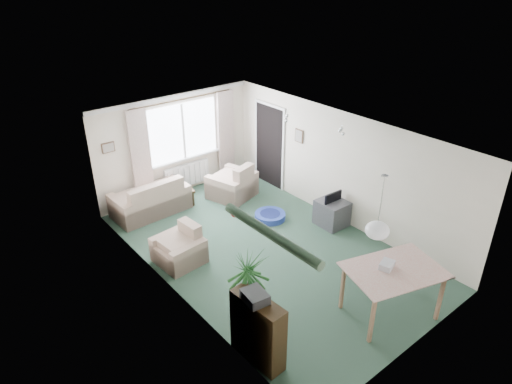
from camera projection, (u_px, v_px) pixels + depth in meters
ground at (266, 250)px, 8.92m from camera, size 6.50×6.50×0.00m
window at (183, 131)px, 10.56m from camera, size 1.80×0.03×1.30m
curtain_rod at (182, 99)px, 10.15m from camera, size 2.60×0.03×0.03m
curtain_left at (140, 154)px, 9.95m from camera, size 0.45×0.08×2.00m
curtain_right at (226, 131)px, 11.25m from camera, size 0.45×0.08×2.00m
radiator at (187, 175)px, 11.04m from camera, size 1.20×0.10×0.55m
doorway at (270, 146)px, 11.09m from camera, size 0.03×0.95×2.00m
pendant_lamp at (377, 230)px, 6.77m from camera, size 0.36×0.36×0.36m
tinsel_garland at (270, 234)px, 5.21m from camera, size 1.60×1.60×0.12m
bauble_cluster_a at (287, 116)px, 9.25m from camera, size 0.20×0.20×0.20m
bauble_cluster_b at (342, 128)px, 8.60m from camera, size 0.20×0.20×0.20m
wall_picture_back at (108, 148)px, 9.53m from camera, size 0.28×0.03×0.22m
wall_picture_right at (299, 136)px, 10.15m from camera, size 0.03×0.24×0.30m
sofa at (150, 196)px, 10.05m from camera, size 1.67×0.93×0.82m
armchair_corner at (232, 180)px, 10.72m from camera, size 1.17×1.14×0.85m
armchair_left at (178, 245)px, 8.41m from camera, size 0.83×0.87×0.73m
coffee_table at (175, 198)px, 10.42m from camera, size 0.92×0.63×0.38m
photo_frame at (175, 186)px, 10.36m from camera, size 0.12×0.03×0.16m
bookshelf at (258, 330)px, 6.28m from camera, size 0.34×0.87×1.04m
hifi_box at (255, 297)px, 6.01m from camera, size 0.33×0.39×0.14m
houseplant at (249, 296)px, 6.58m from camera, size 0.73×0.73×1.48m
dining_table at (391, 292)px, 7.14m from camera, size 1.56×1.26×0.84m
gift_box at (387, 266)px, 6.96m from camera, size 0.29×0.25×0.12m
tv_cube at (332, 213)px, 9.64m from camera, size 0.57×0.62×0.55m
pet_bed at (270, 216)px, 9.94m from camera, size 0.79×0.79×0.13m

